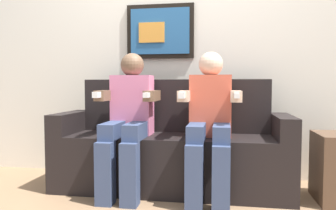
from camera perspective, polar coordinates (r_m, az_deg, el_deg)
The scene contains 5 objects.
ground_plane at distance 2.51m, azimuth -0.60°, elevation -16.38°, with size 5.57×5.57×0.00m, color #8C6B4C.
back_wall_assembly at distance 3.15m, azimuth 1.83°, elevation 11.67°, with size 4.28×0.10×2.60m.
couch at distance 2.74m, azimuth 0.63°, elevation -7.92°, with size 1.88×0.58×0.90m.
person_on_left at distance 2.60m, azimuth -6.87°, elevation -1.99°, with size 0.46×0.56×1.11m.
person_on_right at distance 2.50m, azimuth 7.23°, elevation -2.22°, with size 0.46×0.56×1.11m.
Camera 1 is at (0.42, -2.32, 0.85)m, focal length 35.28 mm.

